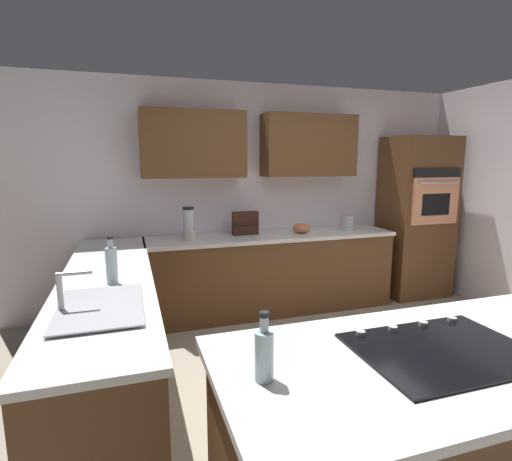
{
  "coord_description": "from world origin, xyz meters",
  "views": [
    {
      "loc": [
        1.63,
        2.44,
        1.73
      ],
      "look_at": [
        0.45,
        -1.25,
        1.04
      ],
      "focal_mm": 27.86,
      "sensor_mm": 36.0,
      "label": 1
    }
  ],
  "objects_px": {
    "wall_oven": "(416,217)",
    "sink_unit": "(99,306)",
    "blender": "(189,226)",
    "mixing_bowl": "(302,228)",
    "spice_rack": "(245,223)",
    "kettle": "(347,223)",
    "dish_soap_bottle": "(112,264)",
    "oil_bottle": "(264,353)",
    "cooktop": "(442,349)"
  },
  "relations": [
    {
      "from": "spice_rack",
      "to": "dish_soap_bottle",
      "type": "xyz_separation_m",
      "value": [
        1.37,
        1.46,
        0.0
      ]
    },
    {
      "from": "cooktop",
      "to": "oil_bottle",
      "type": "xyz_separation_m",
      "value": [
        0.83,
        -0.02,
        0.1
      ]
    },
    {
      "from": "spice_rack",
      "to": "kettle",
      "type": "relative_size",
      "value": 1.7
    },
    {
      "from": "spice_rack",
      "to": "oil_bottle",
      "type": "height_order",
      "value": "oil_bottle"
    },
    {
      "from": "sink_unit",
      "to": "spice_rack",
      "type": "distance_m",
      "value": 2.41
    },
    {
      "from": "blender",
      "to": "oil_bottle",
      "type": "height_order",
      "value": "blender"
    },
    {
      "from": "cooktop",
      "to": "dish_soap_bottle",
      "type": "relative_size",
      "value": 2.31
    },
    {
      "from": "blender",
      "to": "kettle",
      "type": "xyz_separation_m",
      "value": [
        -1.9,
        0.0,
        -0.06
      ]
    },
    {
      "from": "kettle",
      "to": "cooktop",
      "type": "bearing_deg",
      "value": 67.05
    },
    {
      "from": "cooktop",
      "to": "mixing_bowl",
      "type": "bearing_deg",
      "value": -101.97
    },
    {
      "from": "spice_rack",
      "to": "oil_bottle",
      "type": "distance_m",
      "value": 3.02
    },
    {
      "from": "cooktop",
      "to": "blender",
      "type": "height_order",
      "value": "blender"
    },
    {
      "from": "spice_rack",
      "to": "mixing_bowl",
      "type": "bearing_deg",
      "value": 171.56
    },
    {
      "from": "kettle",
      "to": "dish_soap_bottle",
      "type": "bearing_deg",
      "value": 27.43
    },
    {
      "from": "mixing_bowl",
      "to": "spice_rack",
      "type": "height_order",
      "value": "spice_rack"
    },
    {
      "from": "sink_unit",
      "to": "wall_oven",
      "type": "bearing_deg",
      "value": -153.27
    },
    {
      "from": "mixing_bowl",
      "to": "dish_soap_bottle",
      "type": "relative_size",
      "value": 0.62
    },
    {
      "from": "sink_unit",
      "to": "blender",
      "type": "xyz_separation_m",
      "value": [
        -0.78,
        -1.84,
        0.13
      ]
    },
    {
      "from": "kettle",
      "to": "oil_bottle",
      "type": "height_order",
      "value": "oil_bottle"
    },
    {
      "from": "sink_unit",
      "to": "mixing_bowl",
      "type": "distance_m",
      "value": 2.78
    },
    {
      "from": "dish_soap_bottle",
      "to": "oil_bottle",
      "type": "relative_size",
      "value": 1.19
    },
    {
      "from": "sink_unit",
      "to": "cooktop",
      "type": "bearing_deg",
      "value": 146.02
    },
    {
      "from": "blender",
      "to": "spice_rack",
      "type": "distance_m",
      "value": 0.66
    },
    {
      "from": "cooktop",
      "to": "blender",
      "type": "bearing_deg",
      "value": -76.15
    },
    {
      "from": "wall_oven",
      "to": "mixing_bowl",
      "type": "height_order",
      "value": "wall_oven"
    },
    {
      "from": "oil_bottle",
      "to": "wall_oven",
      "type": "bearing_deg",
      "value": -136.91
    },
    {
      "from": "sink_unit",
      "to": "blender",
      "type": "height_order",
      "value": "blender"
    },
    {
      "from": "cooktop",
      "to": "mixing_bowl",
      "type": "height_order",
      "value": "mixing_bowl"
    },
    {
      "from": "mixing_bowl",
      "to": "oil_bottle",
      "type": "bearing_deg",
      "value": 63.16
    },
    {
      "from": "sink_unit",
      "to": "mixing_bowl",
      "type": "xyz_separation_m",
      "value": [
        -2.08,
        -1.84,
        0.04
      ]
    },
    {
      "from": "dish_soap_bottle",
      "to": "oil_bottle",
      "type": "bearing_deg",
      "value": 112.14
    },
    {
      "from": "kettle",
      "to": "dish_soap_bottle",
      "type": "relative_size",
      "value": 0.52
    },
    {
      "from": "mixing_bowl",
      "to": "dish_soap_bottle",
      "type": "height_order",
      "value": "dish_soap_bottle"
    },
    {
      "from": "wall_oven",
      "to": "spice_rack",
      "type": "xyz_separation_m",
      "value": [
        2.25,
        -0.08,
        0.02
      ]
    },
    {
      "from": "mixing_bowl",
      "to": "sink_unit",
      "type": "bearing_deg",
      "value": 41.52
    },
    {
      "from": "cooktop",
      "to": "kettle",
      "type": "relative_size",
      "value": 4.46
    },
    {
      "from": "blender",
      "to": "kettle",
      "type": "bearing_deg",
      "value": 180.0
    },
    {
      "from": "blender",
      "to": "mixing_bowl",
      "type": "bearing_deg",
      "value": 180.0
    },
    {
      "from": "cooktop",
      "to": "blender",
      "type": "xyz_separation_m",
      "value": [
        0.7,
        -2.84,
        0.14
      ]
    },
    {
      "from": "wall_oven",
      "to": "sink_unit",
      "type": "height_order",
      "value": "wall_oven"
    },
    {
      "from": "dish_soap_bottle",
      "to": "spice_rack",
      "type": "bearing_deg",
      "value": -133.25
    },
    {
      "from": "sink_unit",
      "to": "cooktop",
      "type": "xyz_separation_m",
      "value": [
        -1.48,
        1.0,
        -0.01
      ]
    },
    {
      "from": "blender",
      "to": "spice_rack",
      "type": "height_order",
      "value": "blender"
    },
    {
      "from": "cooktop",
      "to": "mixing_bowl",
      "type": "xyz_separation_m",
      "value": [
        -0.6,
        -2.84,
        0.05
      ]
    },
    {
      "from": "kettle",
      "to": "oil_bottle",
      "type": "bearing_deg",
      "value": 54.28
    },
    {
      "from": "blender",
      "to": "dish_soap_bottle",
      "type": "distance_m",
      "value": 1.54
    },
    {
      "from": "wall_oven",
      "to": "sink_unit",
      "type": "xyz_separation_m",
      "value": [
        3.68,
        1.85,
        -0.09
      ]
    },
    {
      "from": "dish_soap_bottle",
      "to": "wall_oven",
      "type": "bearing_deg",
      "value": -159.24
    },
    {
      "from": "spice_rack",
      "to": "kettle",
      "type": "xyz_separation_m",
      "value": [
        -1.25,
        0.1,
        -0.05
      ]
    },
    {
      "from": "blender",
      "to": "mixing_bowl",
      "type": "xyz_separation_m",
      "value": [
        -1.3,
        0.0,
        -0.09
      ]
    }
  ]
}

